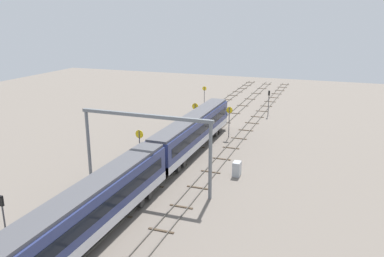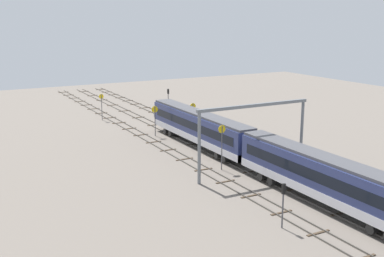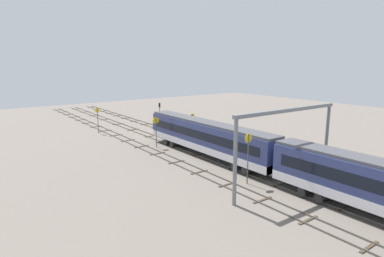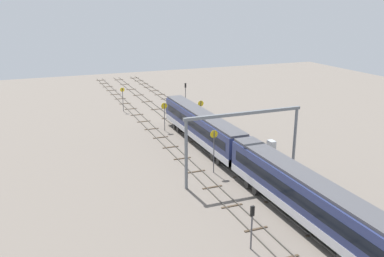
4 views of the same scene
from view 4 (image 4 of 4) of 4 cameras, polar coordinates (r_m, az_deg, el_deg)
ground_plane at (r=59.68m, az=2.08°, el=-2.80°), size 143.66×143.66×0.00m
track_near_foreground at (r=61.60m, az=6.09°, el=-2.18°), size 127.66×2.40×0.16m
track_with_train at (r=59.66m, az=2.08°, el=-2.74°), size 127.66×2.40×0.16m
track_middle at (r=58.03m, az=-2.19°, el=-3.31°), size 127.66×2.40×0.16m
train at (r=41.02m, az=14.70°, el=-8.86°), size 75.20×3.24×4.80m
overhead_gantry at (r=47.91m, az=7.18°, el=-0.29°), size 0.40×14.87×8.29m
speed_sign_near_foreground at (r=67.45m, az=-3.84°, el=2.28°), size 0.14×1.02×4.67m
speed_sign_mid_trackside at (r=80.88m, az=-9.56°, el=4.43°), size 0.14×0.83×4.66m
speed_sign_far_trackside at (r=68.32m, az=1.22°, el=2.54°), size 0.14×0.97×4.80m
speed_sign_distant_end at (r=50.25m, az=3.04°, el=-2.33°), size 0.14×0.97×5.47m
signal_light_trackside_approach at (r=35.68m, az=8.27°, el=-12.51°), size 0.31×0.32×4.05m
signal_light_trackside_departure at (r=83.90m, az=-0.91°, el=5.18°), size 0.31×0.32×4.73m
relay_cabinet at (r=59.09m, az=10.90°, el=-2.44°), size 1.21×0.85×1.69m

